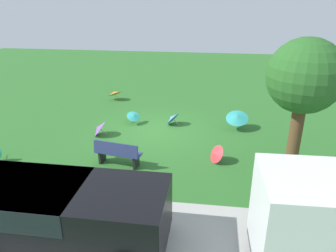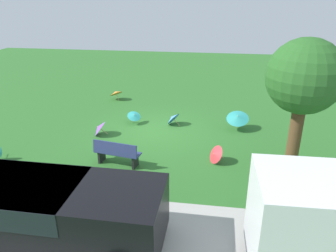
# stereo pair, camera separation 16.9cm
# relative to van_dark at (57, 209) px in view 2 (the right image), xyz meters

# --- Properties ---
(ground) EXTENTS (40.00, 40.00, 0.00)m
(ground) POSITION_rel_van_dark_xyz_m (-1.00, -6.78, -0.91)
(ground) COLOR #2D6B28
(road_strip) EXTENTS (40.00, 3.79, 0.01)m
(road_strip) POSITION_rel_van_dark_xyz_m (-1.00, 0.00, -0.91)
(road_strip) COLOR #B2AFA8
(road_strip) RESTS_ON ground
(van_dark) EXTENTS (4.62, 2.16, 1.53)m
(van_dark) POSITION_rel_van_dark_xyz_m (0.00, 0.00, 0.00)
(van_dark) COLOR black
(van_dark) RESTS_ON ground
(park_bench) EXTENTS (1.66, 0.76, 0.90)m
(park_bench) POSITION_rel_van_dark_xyz_m (-0.27, -3.74, -0.45)
(park_bench) COLOR navy
(park_bench) RESTS_ON ground
(shade_tree) EXTENTS (2.31, 2.31, 4.34)m
(shade_tree) POSITION_rel_van_dark_xyz_m (-6.07, -4.31, 2.21)
(shade_tree) COLOR brown
(shade_tree) RESTS_ON ground
(parasol_blue_0) EXTENTS (0.75, 0.83, 0.63)m
(parasol_blue_0) POSITION_rel_van_dark_xyz_m (-1.64, -7.68, -0.59)
(parasol_blue_0) COLOR tan
(parasol_blue_0) RESTS_ON ground
(parasol_teal_1) EXTENTS (1.06, 1.04, 0.85)m
(parasol_teal_1) POSITION_rel_van_dark_xyz_m (-4.47, -7.48, -0.33)
(parasol_teal_1) COLOR tan
(parasol_teal_1) RESTS_ON ground
(parasol_teal_2) EXTENTS (0.82, 0.81, 0.60)m
(parasol_teal_2) POSITION_rel_van_dark_xyz_m (0.07, -7.49, -0.51)
(parasol_teal_2) COLOR tan
(parasol_teal_2) RESTS_ON ground
(parasol_purple_1) EXTENTS (0.67, 0.77, 0.66)m
(parasol_purple_1) POSITION_rel_van_dark_xyz_m (1.22, -6.08, -0.58)
(parasol_purple_1) COLOR tan
(parasol_purple_1) RESTS_ON ground
(parasol_orange_1) EXTENTS (0.96, 0.96, 0.63)m
(parasol_orange_1) POSITION_rel_van_dark_xyz_m (1.94, -10.83, -0.51)
(parasol_orange_1) COLOR tan
(parasol_orange_1) RESTS_ON ground
(parasol_red_0) EXTENTS (0.67, 0.78, 0.64)m
(parasol_red_0) POSITION_rel_van_dark_xyz_m (-3.56, -4.43, -0.59)
(parasol_red_0) COLOR tan
(parasol_red_0) RESTS_ON ground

